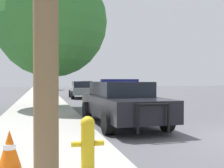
{
  "coord_description": "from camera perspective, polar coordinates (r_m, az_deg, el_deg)",
  "views": [
    {
      "loc": [
        -5.09,
        -6.14,
        1.54
      ],
      "look_at": [
        -0.35,
        12.56,
        1.22
      ],
      "focal_mm": 45.0,
      "sensor_mm": 36.0,
      "label": 1
    }
  ],
  "objects": [
    {
      "name": "traffic_cone",
      "position": [
        4.91,
        -20.11,
        -12.18
      ],
      "size": [
        0.37,
        0.37,
        0.6
      ],
      "color": "orange",
      "rests_on": "sidewalk_left"
    },
    {
      "name": "traffic_light",
      "position": [
        27.95,
        -11.97,
        4.95
      ],
      "size": [
        4.14,
        0.35,
        4.71
      ],
      "color": "#424247",
      "rests_on": "sidewalk_left"
    },
    {
      "name": "fire_hydrant",
      "position": [
        4.39,
        -4.96,
        -11.67
      ],
      "size": [
        0.5,
        0.22,
        0.85
      ],
      "color": "gold",
      "rests_on": "sidewalk_left"
    },
    {
      "name": "tree_sidewalk_near",
      "position": [
        14.81,
        -12.2,
        12.24
      ],
      "size": [
        5.61,
        5.61,
        7.13
      ],
      "color": "brown",
      "rests_on": "sidewalk_left"
    },
    {
      "name": "car_background_midblock",
      "position": [
        23.18,
        -6.24,
        -1.08
      ],
      "size": [
        1.97,
        4.01,
        1.39
      ],
      "rotation": [
        0.0,
        0.0,
        -0.03
      ],
      "color": "slate",
      "rests_on": "ground_plane"
    },
    {
      "name": "police_car",
      "position": [
        9.55,
        1.92,
        -3.64
      ],
      "size": [
        2.18,
        5.05,
        1.55
      ],
      "rotation": [
        0.0,
        0.0,
        3.18
      ],
      "color": "black",
      "rests_on": "ground_plane"
    },
    {
      "name": "sidewalk_left",
      "position": [
        6.32,
        -14.27,
        -12.6
      ],
      "size": [
        3.0,
        110.0,
        0.13
      ],
      "color": "#A3A099",
      "rests_on": "ground_plane"
    },
    {
      "name": "tree_sidewalk_far",
      "position": [
        42.74,
        -14.54,
        4.76
      ],
      "size": [
        4.12,
        4.12,
        6.36
      ],
      "color": "#4C3823",
      "rests_on": "sidewalk_left"
    },
    {
      "name": "car_background_distant",
      "position": [
        42.08,
        -5.32,
        -0.19
      ],
      "size": [
        1.96,
        4.04,
        1.31
      ],
      "rotation": [
        0.0,
        0.0,
        -0.03
      ],
      "color": "#B7B7BC",
      "rests_on": "ground_plane"
    }
  ]
}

